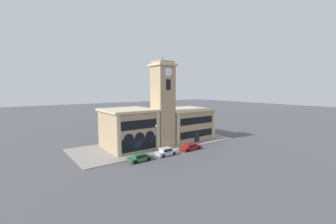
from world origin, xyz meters
TOP-DOWN VIEW (x-y plane):
  - ground_plane at (0.00, 0.00)m, footprint 300.00×300.00m
  - sidewalk_kerb at (0.00, 7.25)m, footprint 37.23×14.50m
  - clock_tower at (0.00, 4.70)m, footprint 4.69×4.69m
  - town_hall_left_wing at (-7.01, 7.57)m, footprint 10.14×10.49m
  - town_hall_right_wing at (8.45, 7.58)m, footprint 13.02×10.49m
  - parked_car_near at (-9.38, -1.34)m, footprint 4.19×1.93m
  - parked_car_mid at (-3.57, -1.34)m, footprint 4.13×1.86m
  - parked_car_far at (2.73, -1.34)m, footprint 4.69×1.81m
  - street_lamp at (-4.55, 0.52)m, footprint 0.36×0.36m
  - bollard at (-1.97, 0.24)m, footprint 0.18×0.18m

SIDE VIEW (x-z plane):
  - ground_plane at x=0.00m, z-range 0.00..0.00m
  - sidewalk_kerb at x=0.00m, z-range 0.00..0.15m
  - bollard at x=-1.97m, z-range 0.14..1.20m
  - parked_car_far at x=2.73m, z-range 0.04..1.34m
  - parked_car_near at x=-9.38m, z-range 0.04..1.39m
  - parked_car_mid at x=-3.57m, z-range 0.03..1.52m
  - street_lamp at x=-4.55m, z-range 1.04..6.63m
  - town_hall_right_wing at x=8.45m, z-range 0.03..7.75m
  - town_hall_left_wing at x=-7.01m, z-range 0.03..8.52m
  - clock_tower at x=0.00m, z-range -0.55..19.25m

